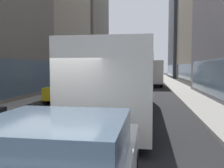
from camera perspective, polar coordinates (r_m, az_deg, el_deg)
The scene contains 10 objects.
ground_plane at distance 40.96m, azimuth 5.35°, elevation 0.75°, with size 120.00×120.00×0.00m, color #232326.
sidewalk_left at distance 41.68m, azimuth -2.50°, elevation 0.92°, with size 2.40×110.00×0.15m, color #9E9991.
sidewalk_right at distance 41.02m, azimuth 13.33°, elevation 0.77°, with size 2.40×110.00×0.15m, color #ADA89E.
building_right_far at distance 59.26m, azimuth 18.25°, elevation 12.02°, with size 9.19×14.22×21.61m.
transit_bus at distance 11.54m, azimuth 2.84°, elevation 1.52°, with size 2.78×11.53×3.05m.
car_yellow_taxi at distance 16.18m, azimuth -10.00°, elevation -1.22°, with size 1.92×4.45×1.62m.
car_blue_hatchback at distance 37.12m, azimuth 9.34°, elevation 1.66°, with size 1.79×4.73×1.62m.
car_grey_wagon at distance 27.34m, azimuth -2.23°, elevation 0.90°, with size 1.70×4.08×1.62m.
box_truck at distance 30.08m, azimuth 9.51°, elevation 2.74°, with size 2.30×7.50×3.05m.
dalmatian_dog at distance 7.77m, azimuth -15.49°, elevation -9.22°, with size 0.22×0.96×0.72m.
Camera 1 is at (2.37, -5.83, 2.26)m, focal length 38.59 mm.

